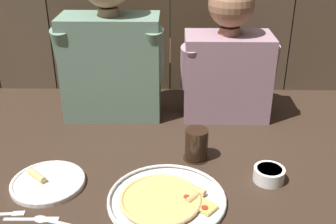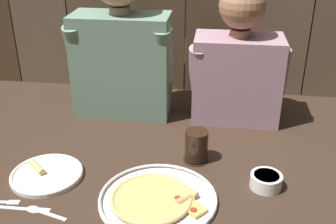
{
  "view_description": "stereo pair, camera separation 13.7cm",
  "coord_description": "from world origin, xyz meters",
  "px_view_note": "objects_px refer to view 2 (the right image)",
  "views": [
    {
      "loc": [
        0.02,
        -1.13,
        0.79
      ],
      "look_at": [
        -0.0,
        0.1,
        0.18
      ],
      "focal_mm": 44.13,
      "sensor_mm": 36.0,
      "label": 1
    },
    {
      "loc": [
        0.16,
        -1.12,
        0.79
      ],
      "look_at": [
        -0.0,
        0.1,
        0.18
      ],
      "focal_mm": 44.13,
      "sensor_mm": 36.0,
      "label": 2
    }
  ],
  "objects_px": {
    "drinking_glass": "(196,146)",
    "dinner_plate": "(47,174)",
    "pizza_tray": "(156,198)",
    "dipping_bowl": "(266,180)",
    "diner_right": "(238,59)",
    "diner_left": "(121,42)"
  },
  "relations": [
    {
      "from": "diner_left",
      "to": "diner_right",
      "type": "bearing_deg",
      "value": -0.04
    },
    {
      "from": "pizza_tray",
      "to": "diner_right",
      "type": "distance_m",
      "value": 0.68
    },
    {
      "from": "diner_left",
      "to": "dipping_bowl",
      "type": "bearing_deg",
      "value": -40.41
    },
    {
      "from": "dipping_bowl",
      "to": "diner_left",
      "type": "bearing_deg",
      "value": 139.59
    },
    {
      "from": "pizza_tray",
      "to": "dipping_bowl",
      "type": "xyz_separation_m",
      "value": [
        0.33,
        0.11,
        0.02
      ]
    },
    {
      "from": "drinking_glass",
      "to": "dipping_bowl",
      "type": "height_order",
      "value": "drinking_glass"
    },
    {
      "from": "drinking_glass",
      "to": "diner_right",
      "type": "bearing_deg",
      "value": 68.71
    },
    {
      "from": "dipping_bowl",
      "to": "diner_right",
      "type": "xyz_separation_m",
      "value": [
        -0.09,
        0.48,
        0.23
      ]
    },
    {
      "from": "diner_right",
      "to": "diner_left",
      "type": "bearing_deg",
      "value": 179.96
    },
    {
      "from": "dinner_plate",
      "to": "dipping_bowl",
      "type": "distance_m",
      "value": 0.71
    },
    {
      "from": "pizza_tray",
      "to": "diner_left",
      "type": "bearing_deg",
      "value": 111.23
    },
    {
      "from": "pizza_tray",
      "to": "diner_right",
      "type": "relative_size",
      "value": 0.64
    },
    {
      "from": "dinner_plate",
      "to": "diner_right",
      "type": "height_order",
      "value": "diner_right"
    },
    {
      "from": "drinking_glass",
      "to": "diner_left",
      "type": "distance_m",
      "value": 0.54
    },
    {
      "from": "pizza_tray",
      "to": "dinner_plate",
      "type": "height_order",
      "value": "dinner_plate"
    },
    {
      "from": "pizza_tray",
      "to": "dinner_plate",
      "type": "xyz_separation_m",
      "value": [
        -0.37,
        0.08,
        -0.0
      ]
    },
    {
      "from": "drinking_glass",
      "to": "dinner_plate",
      "type": "bearing_deg",
      "value": -161.23
    },
    {
      "from": "diner_left",
      "to": "diner_right",
      "type": "relative_size",
      "value": 1.16
    },
    {
      "from": "dinner_plate",
      "to": "dipping_bowl",
      "type": "relative_size",
      "value": 2.35
    },
    {
      "from": "pizza_tray",
      "to": "dinner_plate",
      "type": "distance_m",
      "value": 0.38
    },
    {
      "from": "pizza_tray",
      "to": "diner_right",
      "type": "bearing_deg",
      "value": 67.97
    },
    {
      "from": "diner_right",
      "to": "dinner_plate",
      "type": "bearing_deg",
      "value": -140.23
    }
  ]
}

